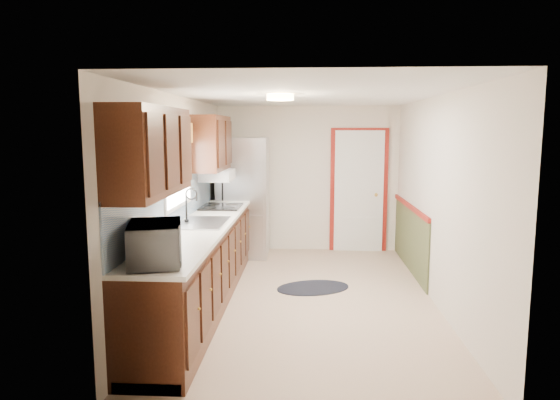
# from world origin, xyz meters

# --- Properties ---
(room_shell) EXTENTS (3.20, 5.20, 2.52)m
(room_shell) POSITION_xyz_m (0.00, 0.00, 1.20)
(room_shell) COLOR tan
(room_shell) RESTS_ON ground
(kitchen_run) EXTENTS (0.63, 4.00, 2.20)m
(kitchen_run) POSITION_xyz_m (-1.24, -0.29, 0.81)
(kitchen_run) COLOR #34160B
(kitchen_run) RESTS_ON ground
(back_wall_trim) EXTENTS (1.12, 2.30, 2.08)m
(back_wall_trim) POSITION_xyz_m (0.99, 2.21, 0.89)
(back_wall_trim) COLOR maroon
(back_wall_trim) RESTS_ON ground
(ceiling_fixture) EXTENTS (0.30, 0.30, 0.06)m
(ceiling_fixture) POSITION_xyz_m (-0.30, -0.20, 2.36)
(ceiling_fixture) COLOR #FFD88C
(ceiling_fixture) RESTS_ON room_shell
(microwave) EXTENTS (0.48, 0.67, 0.41)m
(microwave) POSITION_xyz_m (-1.20, -1.95, 1.14)
(microwave) COLOR white
(microwave) RESTS_ON kitchen_run
(refrigerator) EXTENTS (0.80, 0.79, 1.89)m
(refrigerator) POSITION_xyz_m (-1.02, 2.05, 0.94)
(refrigerator) COLOR #B7B7BC
(refrigerator) RESTS_ON ground
(rug) EXTENTS (1.10, 0.89, 0.01)m
(rug) POSITION_xyz_m (0.09, 0.39, 0.01)
(rug) COLOR black
(rug) RESTS_ON ground
(cooktop) EXTENTS (0.54, 0.64, 0.02)m
(cooktop) POSITION_xyz_m (-1.19, 1.00, 0.95)
(cooktop) COLOR black
(cooktop) RESTS_ON kitchen_run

